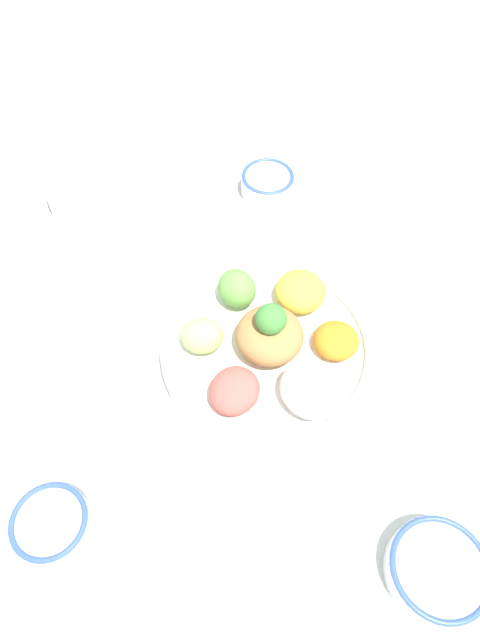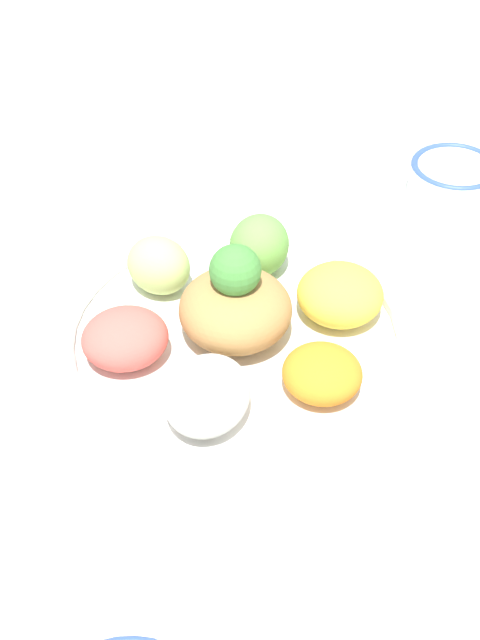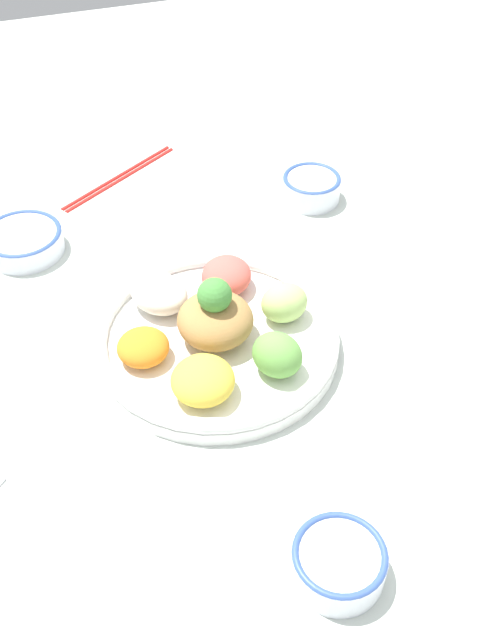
{
  "view_description": "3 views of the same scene",
  "coord_description": "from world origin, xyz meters",
  "px_view_note": "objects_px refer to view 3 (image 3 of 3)",
  "views": [
    {
      "loc": [
        0.43,
        0.0,
        0.71
      ],
      "look_at": [
        -0.01,
        -0.04,
        0.03
      ],
      "focal_mm": 30.0,
      "sensor_mm": 36.0,
      "label": 1
    },
    {
      "loc": [
        0.41,
        0.44,
        0.55
      ],
      "look_at": [
        0.05,
        0.04,
        0.08
      ],
      "focal_mm": 50.0,
      "sensor_mm": 36.0,
      "label": 2
    },
    {
      "loc": [
        -0.64,
        0.2,
        0.71
      ],
      "look_at": [
        -0.0,
        -0.02,
        0.07
      ],
      "focal_mm": 42.0,
      "sensor_mm": 36.0,
      "label": 3
    }
  ],
  "objects_px": {
    "rice_bowl_blue": "(23,240)",
    "serving_spoon_main": "(2,476)",
    "chopsticks_pair_near": "(119,177)",
    "sauce_bowl_red": "(311,187)",
    "salad_platter": "(215,333)",
    "sauce_bowl_dark": "(339,562)"
  },
  "relations": [
    {
      "from": "sauce_bowl_red",
      "to": "sauce_bowl_dark",
      "type": "height_order",
      "value": "sauce_bowl_red"
    },
    {
      "from": "chopsticks_pair_near",
      "to": "sauce_bowl_red",
      "type": "bearing_deg",
      "value": 118.82
    },
    {
      "from": "sauce_bowl_dark",
      "to": "serving_spoon_main",
      "type": "bearing_deg",
      "value": 54.08
    },
    {
      "from": "rice_bowl_blue",
      "to": "serving_spoon_main",
      "type": "bearing_deg",
      "value": 169.65
    },
    {
      "from": "salad_platter",
      "to": "rice_bowl_blue",
      "type": "xyz_separation_m",
      "value": [
        0.29,
        0.21,
        -0.01
      ]
    },
    {
      "from": "sauce_bowl_dark",
      "to": "rice_bowl_blue",
      "type": "bearing_deg",
      "value": 20.61
    },
    {
      "from": "rice_bowl_blue",
      "to": "chopsticks_pair_near",
      "type": "distance_m",
      "value": 0.23
    },
    {
      "from": "sauce_bowl_dark",
      "to": "chopsticks_pair_near",
      "type": "xyz_separation_m",
      "value": [
        0.78,
        0.06,
        -0.02
      ]
    },
    {
      "from": "sauce_bowl_dark",
      "to": "chopsticks_pair_near",
      "type": "height_order",
      "value": "sauce_bowl_dark"
    },
    {
      "from": "salad_platter",
      "to": "rice_bowl_blue",
      "type": "height_order",
      "value": "salad_platter"
    },
    {
      "from": "rice_bowl_blue",
      "to": "salad_platter",
      "type": "bearing_deg",
      "value": -143.24
    },
    {
      "from": "sauce_bowl_red",
      "to": "sauce_bowl_dark",
      "type": "xyz_separation_m",
      "value": [
        -0.62,
        0.23,
        -0.0
      ]
    },
    {
      "from": "salad_platter",
      "to": "chopsticks_pair_near",
      "type": "bearing_deg",
      "value": 4.96
    },
    {
      "from": "salad_platter",
      "to": "sauce_bowl_dark",
      "type": "height_order",
      "value": "salad_platter"
    },
    {
      "from": "sauce_bowl_red",
      "to": "chopsticks_pair_near",
      "type": "relative_size",
      "value": 0.43
    },
    {
      "from": "sauce_bowl_red",
      "to": "serving_spoon_main",
      "type": "distance_m",
      "value": 0.67
    },
    {
      "from": "chopsticks_pair_near",
      "to": "serving_spoon_main",
      "type": "height_order",
      "value": "chopsticks_pair_near"
    },
    {
      "from": "salad_platter",
      "to": "serving_spoon_main",
      "type": "height_order",
      "value": "salad_platter"
    },
    {
      "from": "rice_bowl_blue",
      "to": "serving_spoon_main",
      "type": "xyz_separation_m",
      "value": [
        -0.41,
        0.07,
        -0.02
      ]
    },
    {
      "from": "salad_platter",
      "to": "rice_bowl_blue",
      "type": "distance_m",
      "value": 0.36
    },
    {
      "from": "serving_spoon_main",
      "to": "sauce_bowl_red",
      "type": "bearing_deg",
      "value": 174.64
    },
    {
      "from": "chopsticks_pair_near",
      "to": "serving_spoon_main",
      "type": "distance_m",
      "value": 0.61
    }
  ]
}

